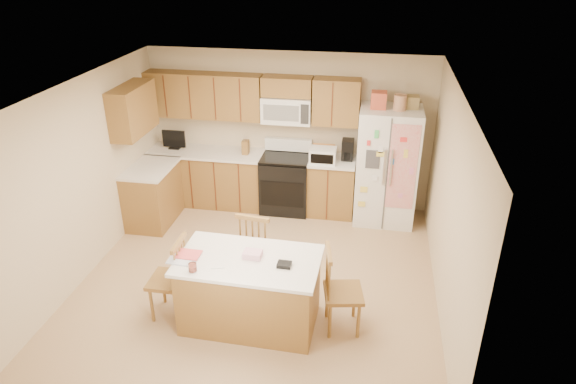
% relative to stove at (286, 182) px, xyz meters
% --- Properties ---
extents(ground, '(4.50, 4.50, 0.00)m').
position_rel_stove_xyz_m(ground, '(0.00, -1.94, -0.47)').
color(ground, tan).
rests_on(ground, ground).
extents(room_shell, '(4.60, 4.60, 2.52)m').
position_rel_stove_xyz_m(room_shell, '(0.00, -1.94, 0.97)').
color(room_shell, beige).
rests_on(room_shell, ground).
extents(cabinetry, '(3.36, 1.56, 2.15)m').
position_rel_stove_xyz_m(cabinetry, '(-0.98, -0.15, 0.44)').
color(cabinetry, brown).
rests_on(cabinetry, ground).
extents(stove, '(0.76, 0.65, 1.13)m').
position_rel_stove_xyz_m(stove, '(0.00, 0.00, 0.00)').
color(stove, black).
rests_on(stove, ground).
extents(refrigerator, '(0.90, 0.79, 2.04)m').
position_rel_stove_xyz_m(refrigerator, '(1.57, -0.06, 0.45)').
color(refrigerator, white).
rests_on(refrigerator, ground).
extents(island, '(1.65, 0.95, 0.94)m').
position_rel_stove_xyz_m(island, '(0.09, -2.82, -0.04)').
color(island, brown).
rests_on(island, ground).
extents(windsor_chair_left, '(0.42, 0.44, 1.01)m').
position_rel_stove_xyz_m(windsor_chair_left, '(-0.84, -2.84, 0.00)').
color(windsor_chair_left, brown).
rests_on(windsor_chair_left, ground).
extents(windsor_chair_back, '(0.50, 0.48, 1.04)m').
position_rel_stove_xyz_m(windsor_chair_back, '(0.01, -2.05, 0.02)').
color(windsor_chair_back, brown).
rests_on(windsor_chair_back, ground).
extents(windsor_chair_right, '(0.49, 0.51, 1.02)m').
position_rel_stove_xyz_m(windsor_chair_right, '(1.11, -2.74, 0.01)').
color(windsor_chair_right, brown).
rests_on(windsor_chair_right, ground).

